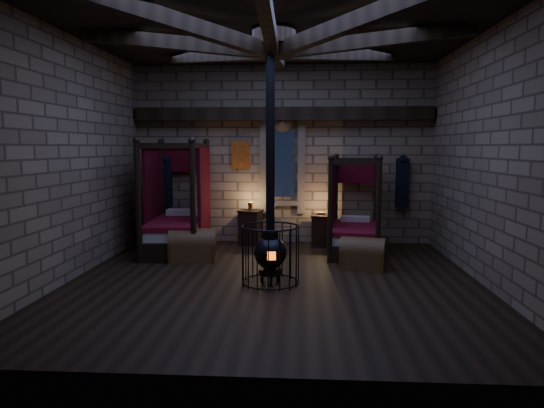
# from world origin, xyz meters

# --- Properties ---
(room) EXTENTS (7.02, 7.02, 4.29)m
(room) POSITION_xyz_m (-0.00, 0.09, 3.74)
(room) COLOR black
(room) RESTS_ON ground
(bed_left) EXTENTS (1.35, 2.34, 2.36)m
(bed_left) POSITION_xyz_m (-2.28, 2.35, 0.58)
(bed_left) COLOR black
(bed_left) RESTS_ON ground
(bed_right) EXTENTS (1.26, 2.06, 2.04)m
(bed_right) POSITION_xyz_m (1.61, 2.34, 0.50)
(bed_right) COLOR black
(bed_right) RESTS_ON ground
(trunk_left) EXTENTS (0.98, 0.69, 0.67)m
(trunk_left) POSITION_xyz_m (-1.72, 1.36, 0.30)
(trunk_left) COLOR brown
(trunk_left) RESTS_ON ground
(trunk_right) EXTENTS (0.92, 0.70, 0.60)m
(trunk_right) POSITION_xyz_m (1.63, 1.00, 0.27)
(trunk_right) COLOR brown
(trunk_right) RESTS_ON ground
(nightstand_left) EXTENTS (0.62, 0.60, 1.00)m
(nightstand_left) POSITION_xyz_m (-0.73, 3.13, 0.42)
(nightstand_left) COLOR black
(nightstand_left) RESTS_ON ground
(nightstand_right) EXTENTS (0.49, 0.47, 0.79)m
(nightstand_right) POSITION_xyz_m (0.91, 3.02, 0.37)
(nightstand_right) COLOR black
(nightstand_right) RESTS_ON ground
(stove) EXTENTS (0.97, 0.97, 4.05)m
(stove) POSITION_xyz_m (-0.05, -0.17, 0.61)
(stove) COLOR black
(stove) RESTS_ON ground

